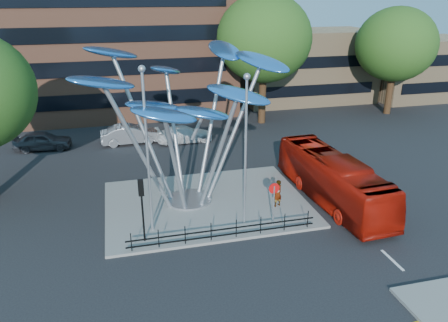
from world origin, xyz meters
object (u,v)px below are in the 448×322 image
object	(u,v)px
leaf_sculpture	(184,92)
pedestrian	(278,193)
tree_far	(396,45)
tree_right	(264,39)
parked_car_mid	(130,134)
parked_car_right	(184,134)
no_entry_sign_island	(274,197)
red_bus	(332,179)
street_lamp_right	(246,138)
traffic_light_island	(142,198)
street_lamp_left	(146,138)
parked_car_left	(43,141)

from	to	relation	value
leaf_sculpture	pedestrian	distance (m)	8.07
tree_far	pedestrian	distance (m)	26.55
tree_right	pedestrian	xyz separation A→B (m)	(-5.00, -17.50, -7.05)
parked_car_mid	parked_car_right	xyz separation A→B (m)	(4.50, -0.74, -0.12)
parked_car_mid	parked_car_right	size ratio (longest dim) A/B	1.03
leaf_sculpture	no_entry_sign_island	world-z (taller)	leaf_sculpture
red_bus	parked_car_mid	bearing A→B (deg)	125.97
street_lamp_right	pedestrian	bearing A→B (deg)	30.89
no_entry_sign_island	parked_car_mid	bearing A→B (deg)	112.87
tree_right	red_bus	size ratio (longest dim) A/B	1.15
tree_right	traffic_light_island	world-z (taller)	tree_right
leaf_sculpture	traffic_light_island	xyz separation A→B (m)	(-2.93, -4.18, -4.26)
no_entry_sign_island	parked_car_right	bearing A→B (deg)	98.61
street_lamp_left	parked_car_mid	world-z (taller)	street_lamp_left
no_entry_sign_island	parked_car_mid	distance (m)	17.64
leaf_sculpture	no_entry_sign_island	distance (m)	7.71
street_lamp_right	no_entry_sign_island	distance (m)	3.64
traffic_light_island	no_entry_sign_island	xyz separation A→B (m)	(7.00, 0.02, -0.80)
leaf_sculpture	parked_car_left	world-z (taller)	leaf_sculpture
leaf_sculpture	parked_car_right	xyz separation A→B (m)	(1.72, 11.32, -6.18)
tree_far	no_entry_sign_island	distance (m)	28.42
tree_far	pedestrian	bearing A→B (deg)	-137.35
traffic_light_island	red_bus	world-z (taller)	traffic_light_island
no_entry_sign_island	parked_car_mid	world-z (taller)	no_entry_sign_island
parked_car_right	parked_car_left	bearing A→B (deg)	79.74
parked_car_mid	parked_car_left	bearing A→B (deg)	85.27
leaf_sculpture	pedestrian	xyz separation A→B (m)	(5.07, -2.18, -5.88)
street_lamp_right	parked_car_left	world-z (taller)	street_lamp_right
street_lamp_right	no_entry_sign_island	xyz separation A→B (m)	(1.50, -0.48, -3.28)
traffic_light_island	pedestrian	distance (m)	8.40
traffic_light_island	parked_car_mid	size ratio (longest dim) A/B	0.69
pedestrian	parked_car_mid	xyz separation A→B (m)	(-7.84, 14.25, -0.17)
street_lamp_right	tree_far	bearing A→B (deg)	41.47
parked_car_mid	red_bus	bearing A→B (deg)	-144.15
tree_far	pedestrian	xyz separation A→B (m)	(-19.00, -17.50, -6.12)
traffic_light_island	red_bus	size ratio (longest dim) A/B	0.33
tree_right	street_lamp_left	xyz separation A→B (m)	(-12.50, -18.50, -2.68)
tree_right	pedestrian	distance (m)	19.52
tree_far	street_lamp_right	distance (m)	28.76
pedestrian	parked_car_left	world-z (taller)	pedestrian
parked_car_right	tree_right	bearing A→B (deg)	-70.03
street_lamp_right	traffic_light_island	bearing A→B (deg)	-174.81
pedestrian	parked_car_right	world-z (taller)	pedestrian
traffic_light_island	parked_car_right	size ratio (longest dim) A/B	0.71
traffic_light_island	parked_car_mid	distance (m)	16.34
tree_far	parked_car_mid	world-z (taller)	tree_far
leaf_sculpture	street_lamp_right	distance (m)	4.83
tree_far	pedestrian	world-z (taller)	tree_far
pedestrian	traffic_light_island	bearing A→B (deg)	-8.47
street_lamp_right	traffic_light_island	distance (m)	6.05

